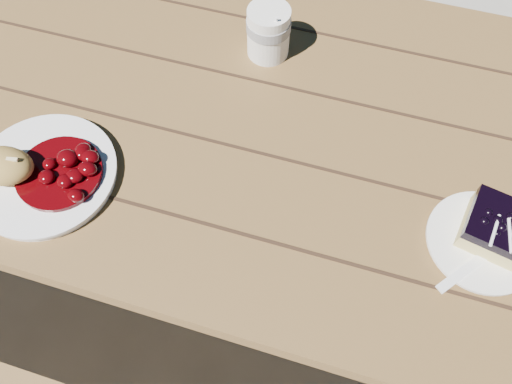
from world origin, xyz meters
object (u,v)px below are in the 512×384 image
(bread_roll, at_px, (1,166))
(picnic_table, at_px, (220,152))
(main_plate, at_px, (45,175))
(blueberry_cake, at_px, (497,227))
(dessert_plate, at_px, (482,242))
(coffee_cup, at_px, (268,32))

(bread_roll, bearing_deg, picnic_table, 41.98)
(picnic_table, bearing_deg, bread_roll, -138.02)
(main_plate, relative_size, blueberry_cake, 2.16)
(main_plate, bearing_deg, blueberry_cake, 8.16)
(dessert_plate, bearing_deg, main_plate, -172.88)
(dessert_plate, bearing_deg, bread_roll, -171.94)
(main_plate, distance_m, bread_roll, 0.07)
(dessert_plate, bearing_deg, picnic_table, 164.10)
(picnic_table, distance_m, blueberry_cake, 0.57)
(blueberry_cake, bearing_deg, main_plate, -160.54)
(main_plate, xyz_separation_m, blueberry_cake, (0.74, 0.11, 0.03))
(picnic_table, xyz_separation_m, dessert_plate, (0.51, -0.14, 0.17))
(bread_roll, height_order, blueberry_cake, bread_roll)
(main_plate, height_order, dessert_plate, main_plate)
(picnic_table, distance_m, coffee_cup, 0.27)
(picnic_table, xyz_separation_m, bread_roll, (-0.28, -0.26, 0.21))
(blueberry_cake, relative_size, coffee_cup, 1.09)
(main_plate, relative_size, coffee_cup, 2.35)
(bread_roll, distance_m, coffee_cup, 0.54)
(picnic_table, height_order, bread_roll, bread_roll)
(main_plate, relative_size, dessert_plate, 1.40)
(main_plate, height_order, blueberry_cake, blueberry_cake)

